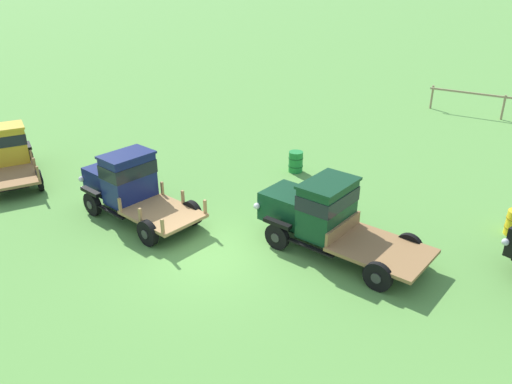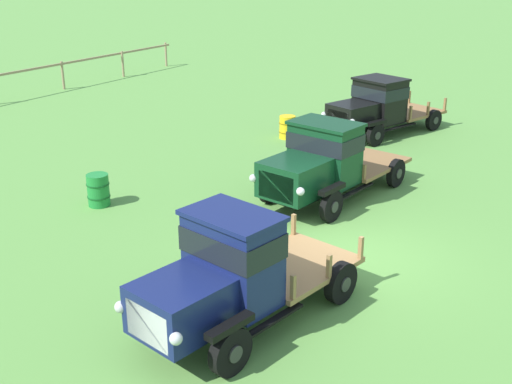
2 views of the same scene
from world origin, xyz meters
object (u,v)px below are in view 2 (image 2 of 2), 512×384
at_px(vintage_truck_second_in_line, 229,274).
at_px(vintage_truck_far_side, 376,106).
at_px(oil_drum_near_fence, 98,190).
at_px(vintage_truck_midrow_center, 321,162).
at_px(oil_drum_beside_row, 287,127).

bearing_deg(vintage_truck_second_in_line, vintage_truck_far_side, 12.39).
bearing_deg(oil_drum_near_fence, vintage_truck_second_in_line, -115.30).
xyz_separation_m(vintage_truck_midrow_center, oil_drum_beside_row, (4.82, 3.83, -0.69)).
relative_size(oil_drum_beside_row, oil_drum_near_fence, 0.95).
bearing_deg(vintage_truck_second_in_line, vintage_truck_midrow_center, 13.54).
bearing_deg(vintage_truck_far_side, oil_drum_beside_row, 129.04).
bearing_deg(vintage_truck_midrow_center, vintage_truck_second_in_line, -166.46).
bearing_deg(oil_drum_beside_row, oil_drum_near_fence, 173.73).
xyz_separation_m(vintage_truck_far_side, oil_drum_near_fence, (-10.21, 3.37, -0.65)).
bearing_deg(oil_drum_beside_row, vintage_truck_midrow_center, -141.51).
distance_m(vintage_truck_far_side, oil_drum_near_fence, 10.77).
bearing_deg(oil_drum_beside_row, vintage_truck_far_side, -50.96).
distance_m(vintage_truck_midrow_center, vintage_truck_far_side, 6.96).
bearing_deg(oil_drum_near_fence, vintage_truck_far_side, -18.27).
relative_size(vintage_truck_midrow_center, vintage_truck_far_side, 1.01).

